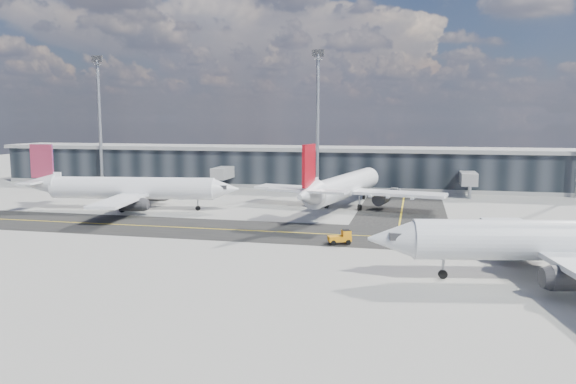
{
  "coord_description": "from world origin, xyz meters",
  "views": [
    {
      "loc": [
        20.01,
        -67.09,
        14.93
      ],
      "look_at": [
        3.08,
        7.0,
        5.0
      ],
      "focal_mm": 35.0,
      "sensor_mm": 36.0,
      "label": 1
    }
  ],
  "objects_px": {
    "airliner_near": "(574,241)",
    "baggage_tug": "(342,237)",
    "airliner_redtail": "(344,187)",
    "airliner_af": "(130,188)",
    "service_van": "(394,192)"
  },
  "relations": [
    {
      "from": "airliner_near",
      "to": "baggage_tug",
      "type": "height_order",
      "value": "airliner_near"
    },
    {
      "from": "airliner_redtail",
      "to": "airliner_af",
      "type": "bearing_deg",
      "value": -155.18
    },
    {
      "from": "airliner_redtail",
      "to": "airliner_near",
      "type": "height_order",
      "value": "airliner_redtail"
    },
    {
      "from": "airliner_redtail",
      "to": "airliner_near",
      "type": "distance_m",
      "value": 44.99
    },
    {
      "from": "airliner_af",
      "to": "airliner_near",
      "type": "relative_size",
      "value": 0.96
    },
    {
      "from": "airliner_af",
      "to": "baggage_tug",
      "type": "height_order",
      "value": "airliner_af"
    },
    {
      "from": "airliner_near",
      "to": "baggage_tug",
      "type": "relative_size",
      "value": 12.63
    },
    {
      "from": "airliner_redtail",
      "to": "airliner_near",
      "type": "relative_size",
      "value": 1.02
    },
    {
      "from": "airliner_af",
      "to": "service_van",
      "type": "relative_size",
      "value": 6.84
    },
    {
      "from": "airliner_af",
      "to": "airliner_redtail",
      "type": "height_order",
      "value": "airliner_redtail"
    },
    {
      "from": "airliner_af",
      "to": "baggage_tug",
      "type": "relative_size",
      "value": 12.12
    },
    {
      "from": "airliner_near",
      "to": "service_van",
      "type": "distance_m",
      "value": 58.77
    },
    {
      "from": "airliner_redtail",
      "to": "service_van",
      "type": "distance_m",
      "value": 20.66
    },
    {
      "from": "baggage_tug",
      "to": "airliner_near",
      "type": "bearing_deg",
      "value": 43.91
    },
    {
      "from": "airliner_af",
      "to": "airliner_near",
      "type": "bearing_deg",
      "value": 56.93
    }
  ]
}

